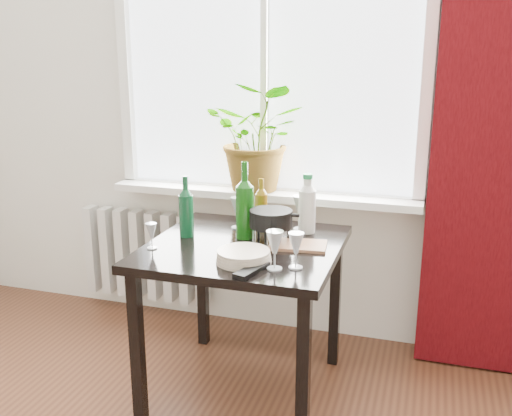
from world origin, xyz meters
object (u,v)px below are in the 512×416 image
(bottle_amber, at_px, (261,203))
(cutting_board, at_px, (298,245))
(wineglass_back_left, at_px, (237,212))
(wineglass_back_center, at_px, (300,212))
(potted_plant, at_px, (260,137))
(cleaning_bottle, at_px, (307,203))
(wineglass_front_right, at_px, (275,250))
(table, at_px, (244,263))
(wineglass_front_left, at_px, (152,236))
(fondue_pot, at_px, (271,226))
(tv_remote, at_px, (252,270))
(wineglass_far_right, at_px, (296,250))
(radiator, at_px, (146,255))
(plate_stack, at_px, (244,256))
(wine_bottle_right, at_px, (245,200))
(wine_bottle_left, at_px, (186,206))

(bottle_amber, relative_size, cutting_board, 1.01)
(bottle_amber, height_order, wineglass_back_left, bottle_amber)
(wineglass_back_center, bearing_deg, potted_plant, 133.86)
(cleaning_bottle, distance_m, wineglass_back_left, 0.35)
(potted_plant, height_order, wineglass_front_right, potted_plant)
(table, bearing_deg, cutting_board, 7.91)
(wineglass_front_left, bearing_deg, cutting_board, 19.81)
(potted_plant, height_order, bottle_amber, potted_plant)
(fondue_pot, height_order, tv_remote, fondue_pot)
(wineglass_front_right, bearing_deg, wineglass_back_center, 92.60)
(wineglass_far_right, xyz_separation_m, fondue_pot, (-0.19, 0.29, -0.00))
(radiator, bearing_deg, tv_remote, -43.95)
(tv_remote, bearing_deg, cleaning_bottle, 96.76)
(wineglass_back_center, relative_size, cutting_board, 0.69)
(wineglass_far_right, distance_m, plate_stack, 0.23)
(wineglass_far_right, relative_size, wineglass_back_left, 0.95)
(table, bearing_deg, bottle_amber, 88.75)
(bottle_amber, distance_m, plate_stack, 0.49)
(wineglass_front_left, bearing_deg, radiator, 120.70)
(wine_bottle_right, bearing_deg, table, -73.59)
(cleaning_bottle, height_order, wineglass_front_right, cleaning_bottle)
(radiator, distance_m, fondue_pot, 1.20)
(wineglass_far_right, relative_size, wineglass_front_left, 1.29)
(wine_bottle_left, distance_m, bottle_amber, 0.37)
(wine_bottle_right, xyz_separation_m, wineglass_far_right, (0.32, -0.32, -0.11))
(wine_bottle_left, bearing_deg, fondue_pot, 4.81)
(potted_plant, bearing_deg, cutting_board, -58.10)
(wineglass_front_right, xyz_separation_m, wineglass_back_center, (-0.03, 0.55, 0.01))
(radiator, xyz_separation_m, potted_plant, (0.74, -0.03, 0.76))
(wine_bottle_left, relative_size, wineglass_back_center, 1.66)
(table, relative_size, cleaning_bottle, 2.94)
(cleaning_bottle, xyz_separation_m, wineglass_back_center, (-0.04, 0.03, -0.06))
(wine_bottle_right, bearing_deg, cleaning_bottle, 32.61)
(potted_plant, height_order, wineglass_back_center, potted_plant)
(wine_bottle_left, bearing_deg, cutting_board, 0.72)
(table, relative_size, fondue_pot, 3.82)
(wineglass_back_left, height_order, tv_remote, wineglass_back_left)
(potted_plant, distance_m, bottle_amber, 0.46)
(wineglass_back_center, relative_size, plate_stack, 0.76)
(table, height_order, bottle_amber, bottle_amber)
(bottle_amber, distance_m, wineglass_back_left, 0.13)
(radiator, height_order, wineglass_far_right, wineglass_far_right)
(wineglass_far_right, bearing_deg, plate_stack, 179.18)
(wineglass_back_center, relative_size, wineglass_back_left, 1.09)
(wineglass_back_center, height_order, cutting_board, wineglass_back_center)
(wine_bottle_right, distance_m, plate_stack, 0.36)
(plate_stack, xyz_separation_m, tv_remote, (0.07, -0.10, -0.02))
(wineglass_front_left, relative_size, cutting_board, 0.47)
(wineglass_back_center, height_order, plate_stack, wineglass_back_center)
(potted_plant, bearing_deg, wineglass_back_left, -89.37)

